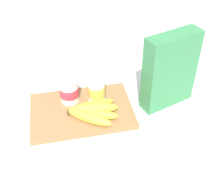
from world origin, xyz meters
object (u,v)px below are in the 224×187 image
at_px(banana_bunch, 92,111).
at_px(cutting_board, 82,111).
at_px(cereal_box, 170,71).
at_px(yogurt_cup_back, 96,89).
at_px(yogurt_cup_front, 69,91).

bearing_deg(banana_bunch, cutting_board, 128.07).
height_order(cutting_board, cereal_box, cereal_box).
bearing_deg(yogurt_cup_back, cereal_box, -9.16).
bearing_deg(yogurt_cup_back, cutting_board, -148.09).
bearing_deg(cereal_box, yogurt_cup_front, 151.98).
bearing_deg(banana_bunch, yogurt_cup_back, 69.79).
relative_size(yogurt_cup_back, banana_bunch, 0.53).
bearing_deg(cereal_box, banana_bunch, 169.03).
height_order(cutting_board, yogurt_cup_back, yogurt_cup_back).
xyz_separation_m(cutting_board, cereal_box, (0.31, -0.00, 0.13)).
bearing_deg(banana_bunch, cereal_box, 7.68).
distance_m(cereal_box, banana_bunch, 0.30).
distance_m(cereal_box, yogurt_cup_back, 0.26).
bearing_deg(yogurt_cup_front, cereal_box, -9.37).
xyz_separation_m(cutting_board, yogurt_cup_back, (0.06, 0.04, 0.06)).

